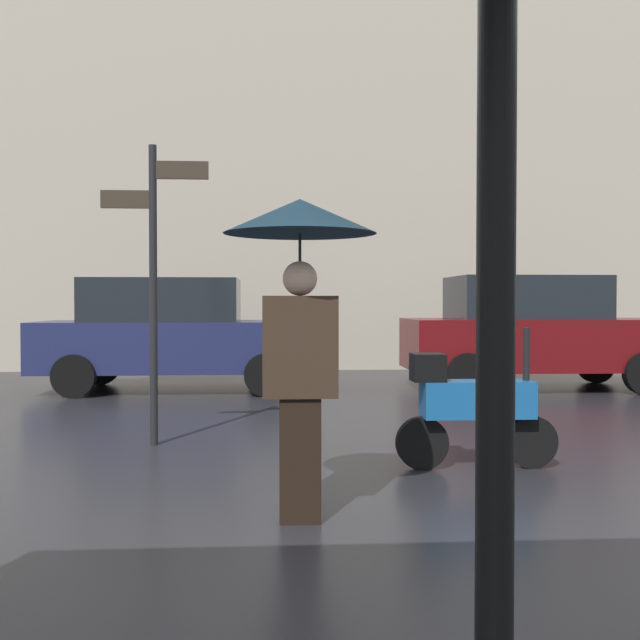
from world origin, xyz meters
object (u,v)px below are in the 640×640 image
street_signpost (154,264)px  parked_scooter (472,405)px  pedestrian_with_umbrella (300,272)px  parked_car_left (173,333)px  parked_car_right (533,331)px

street_signpost → parked_scooter: bearing=-23.7°
pedestrian_with_umbrella → parked_car_left: 7.85m
parked_car_left → street_signpost: (0.42, -4.82, 0.90)m
parked_car_left → parked_car_right: 6.02m
pedestrian_with_umbrella → parked_car_right: size_ratio=0.49×
parked_scooter → parked_car_left: (-3.36, 6.12, 0.39)m
parked_car_left → parked_car_right: size_ratio=1.03×
pedestrian_with_umbrella → parked_car_right: pedestrian_with_umbrella is taller
parked_car_left → street_signpost: street_signpost is taller
pedestrian_with_umbrella → parked_scooter: pedestrian_with_umbrella is taller
parked_car_right → pedestrian_with_umbrella: bearing=-121.8°
parked_scooter → parked_car_left: bearing=113.2°
parked_car_left → street_signpost: bearing=-83.4°
parked_car_right → parked_car_left: bearing=175.8°
parked_scooter → parked_car_left: 6.99m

